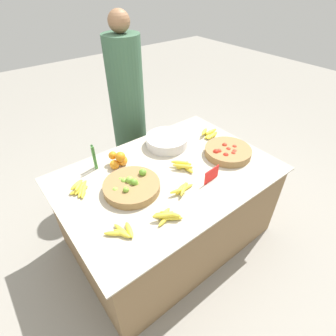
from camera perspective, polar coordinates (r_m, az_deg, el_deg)
ground_plane at (r=2.53m, az=0.00°, el=-14.14°), size 12.00×12.00×0.00m
market_table at (r=2.25m, az=0.00°, el=-8.39°), size 1.64×1.13×0.74m
lime_bowl at (r=1.85m, az=-7.92°, el=-3.96°), size 0.40×0.40×0.11m
tomato_basket at (r=2.23m, az=12.86°, el=3.51°), size 0.38×0.38×0.08m
orange_pile at (r=2.07m, az=-10.62°, el=1.78°), size 0.15×0.15×0.13m
metal_bowl at (r=2.29m, az=-0.25°, el=5.94°), size 0.36×0.36×0.09m
price_sign at (r=1.92m, az=9.48°, el=-1.44°), size 0.15×0.02×0.11m
veg_bundle at (r=2.07m, az=-15.77°, el=2.31°), size 0.03×0.04×0.20m
banana_bunch_back_center at (r=1.94m, az=-18.59°, el=-4.25°), size 0.16×0.17×0.05m
banana_bunch_middle_right at (r=1.61m, az=-9.87°, el=-13.51°), size 0.17×0.16×0.03m
banana_bunch_front_center at (r=1.66m, az=-0.29°, el=-10.38°), size 0.17×0.16×0.06m
banana_bunch_front_right at (r=1.83m, az=3.19°, el=-4.53°), size 0.20×0.11×0.05m
banana_bunch_middle_left at (r=2.46m, az=9.01°, el=7.33°), size 0.19×0.14×0.06m
banana_bunch_front_left at (r=2.03m, az=3.63°, el=0.45°), size 0.16×0.20×0.05m
vendor_person at (r=2.72m, az=-8.61°, el=11.47°), size 0.33×0.33×1.72m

